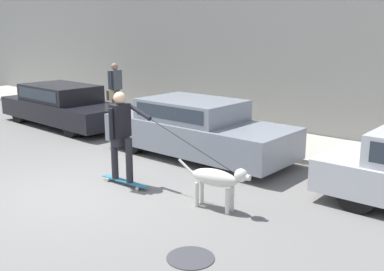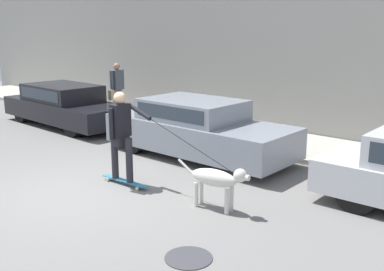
% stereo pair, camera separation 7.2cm
% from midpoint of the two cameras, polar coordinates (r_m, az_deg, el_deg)
% --- Properties ---
extents(ground_plane, '(36.00, 36.00, 0.00)m').
position_cam_midpoint_polar(ground_plane, '(8.18, -13.29, -7.05)').
color(ground_plane, slate).
extents(back_wall, '(32.00, 0.30, 5.48)m').
position_cam_midpoint_polar(back_wall, '(12.60, 11.51, 12.80)').
color(back_wall, gray).
rests_on(back_wall, ground_plane).
extents(sidewalk_curb, '(30.00, 2.30, 0.11)m').
position_cam_midpoint_polar(sidewalk_curb, '(11.81, 7.69, -0.22)').
color(sidewalk_curb, '#A39E93').
rests_on(sidewalk_curb, ground_plane).
extents(parked_car_0, '(4.63, 1.79, 1.21)m').
position_cam_midpoint_polar(parked_car_0, '(13.87, -15.64, 3.68)').
color(parked_car_0, black).
rests_on(parked_car_0, ground_plane).
extents(parked_car_1, '(4.40, 1.73, 1.29)m').
position_cam_midpoint_polar(parked_car_1, '(9.99, 0.88, 0.79)').
color(parked_car_1, black).
rests_on(parked_car_1, ground_plane).
extents(dog, '(1.31, 0.37, 0.75)m').
position_cam_midpoint_polar(dog, '(7.10, 3.47, -5.56)').
color(dog, beige).
rests_on(dog, ground_plane).
extents(skateboarder, '(2.95, 0.53, 1.73)m').
position_cam_midpoint_polar(skateboarder, '(8.18, -8.69, 0.43)').
color(skateboarder, beige).
rests_on(skateboarder, ground_plane).
extents(pedestrian_with_bag, '(0.33, 0.72, 1.67)m').
position_cam_midpoint_polar(pedestrian_with_bag, '(14.33, -9.36, 6.06)').
color(pedestrian_with_bag, brown).
rests_on(pedestrian_with_bag, sidewalk_curb).
extents(manhole_cover, '(0.61, 0.61, 0.01)m').
position_cam_midpoint_polar(manhole_cover, '(5.84, -0.07, -15.27)').
color(manhole_cover, '#38383D').
rests_on(manhole_cover, ground_plane).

